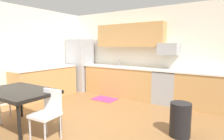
{
  "coord_description": "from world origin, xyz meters",
  "views": [
    {
      "loc": [
        2.48,
        -2.72,
        1.58
      ],
      "look_at": [
        0.0,
        1.0,
        1.0
      ],
      "focal_mm": 29.9,
      "sensor_mm": 36.0,
      "label": 1
    }
  ],
  "objects_px": {
    "dining_table": "(19,93)",
    "chair_near_table": "(48,110)",
    "microwave": "(168,49)",
    "refrigerator": "(80,65)",
    "trash_bin": "(180,120)",
    "chair_far_side": "(1,98)",
    "oven_range": "(166,87)"
  },
  "relations": [
    {
      "from": "refrigerator",
      "to": "oven_range",
      "type": "height_order",
      "value": "refrigerator"
    },
    {
      "from": "refrigerator",
      "to": "dining_table",
      "type": "relative_size",
      "value": 1.29
    },
    {
      "from": "oven_range",
      "to": "chair_far_side",
      "type": "bearing_deg",
      "value": -128.17
    },
    {
      "from": "chair_far_side",
      "to": "refrigerator",
      "type": "bearing_deg",
      "value": 101.37
    },
    {
      "from": "refrigerator",
      "to": "chair_near_table",
      "type": "relative_size",
      "value": 2.12
    },
    {
      "from": "microwave",
      "to": "chair_near_table",
      "type": "relative_size",
      "value": 0.64
    },
    {
      "from": "dining_table",
      "to": "refrigerator",
      "type": "bearing_deg",
      "value": 113.82
    },
    {
      "from": "refrigerator",
      "to": "chair_far_side",
      "type": "bearing_deg",
      "value": -78.63
    },
    {
      "from": "microwave",
      "to": "dining_table",
      "type": "distance_m",
      "value": 3.79
    },
    {
      "from": "oven_range",
      "to": "trash_bin",
      "type": "height_order",
      "value": "oven_range"
    },
    {
      "from": "dining_table",
      "to": "chair_near_table",
      "type": "height_order",
      "value": "chair_near_table"
    },
    {
      "from": "oven_range",
      "to": "dining_table",
      "type": "bearing_deg",
      "value": -118.57
    },
    {
      "from": "oven_range",
      "to": "chair_near_table",
      "type": "distance_m",
      "value": 3.27
    },
    {
      "from": "chair_near_table",
      "to": "microwave",
      "type": "bearing_deg",
      "value": 72.6
    },
    {
      "from": "refrigerator",
      "to": "chair_far_side",
      "type": "height_order",
      "value": "refrigerator"
    },
    {
      "from": "microwave",
      "to": "dining_table",
      "type": "height_order",
      "value": "microwave"
    },
    {
      "from": "refrigerator",
      "to": "chair_far_side",
      "type": "relative_size",
      "value": 2.12
    },
    {
      "from": "refrigerator",
      "to": "oven_range",
      "type": "bearing_deg",
      "value": 1.48
    },
    {
      "from": "chair_near_table",
      "to": "trash_bin",
      "type": "bearing_deg",
      "value": 36.36
    },
    {
      "from": "chair_far_side",
      "to": "trash_bin",
      "type": "bearing_deg",
      "value": 22.86
    },
    {
      "from": "microwave",
      "to": "trash_bin",
      "type": "xyz_separation_m",
      "value": [
        0.82,
        -1.86,
        -1.19
      ]
    },
    {
      "from": "oven_range",
      "to": "chair_near_table",
      "type": "height_order",
      "value": "oven_range"
    },
    {
      "from": "refrigerator",
      "to": "trash_bin",
      "type": "relative_size",
      "value": 3.01
    },
    {
      "from": "microwave",
      "to": "oven_range",
      "type": "bearing_deg",
      "value": -90.0
    },
    {
      "from": "oven_range",
      "to": "refrigerator",
      "type": "bearing_deg",
      "value": -178.52
    },
    {
      "from": "dining_table",
      "to": "trash_bin",
      "type": "height_order",
      "value": "dining_table"
    },
    {
      "from": "microwave",
      "to": "chair_far_side",
      "type": "height_order",
      "value": "microwave"
    },
    {
      "from": "oven_range",
      "to": "trash_bin",
      "type": "xyz_separation_m",
      "value": [
        0.82,
        -1.76,
        -0.16
      ]
    },
    {
      "from": "microwave",
      "to": "chair_far_side",
      "type": "bearing_deg",
      "value": -127.31
    },
    {
      "from": "refrigerator",
      "to": "trash_bin",
      "type": "bearing_deg",
      "value": -23.23
    },
    {
      "from": "trash_bin",
      "to": "dining_table",
      "type": "bearing_deg",
      "value": -150.99
    },
    {
      "from": "oven_range",
      "to": "chair_far_side",
      "type": "distance_m",
      "value": 4.02
    }
  ]
}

